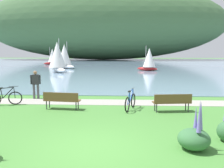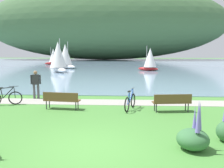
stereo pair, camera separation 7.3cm
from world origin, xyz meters
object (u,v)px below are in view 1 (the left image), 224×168
(bicycle_beside_path, at_px, (130,102))
(bicycle_leaning_near_bench, at_px, (5,98))
(park_bench_further_along, at_px, (172,101))
(person_at_shoreline, at_px, (36,83))
(sailboat_toward_hillside, at_px, (58,57))
(sailboat_nearest_to_shore, at_px, (149,59))
(park_bench_near_camera, at_px, (62,99))
(sailboat_far_off, at_px, (52,56))
(sailboat_mid_bay, at_px, (65,56))

(bicycle_beside_path, bearing_deg, bicycle_leaning_near_bench, 174.83)
(park_bench_further_along, height_order, person_at_shoreline, person_at_shoreline)
(bicycle_leaning_near_bench, xyz_separation_m, person_at_shoreline, (1.03, 1.78, 0.58))
(park_bench_further_along, bearing_deg, sailboat_toward_hillside, 118.75)
(bicycle_leaning_near_bench, bearing_deg, sailboat_toward_hillside, 97.71)
(person_at_shoreline, distance_m, sailboat_toward_hillside, 18.25)
(sailboat_nearest_to_shore, height_order, sailboat_toward_hillside, sailboat_toward_hillside)
(person_at_shoreline, height_order, sailboat_nearest_to_shore, sailboat_nearest_to_shore)
(park_bench_further_along, bearing_deg, park_bench_near_camera, 177.83)
(sailboat_toward_hillside, relative_size, sailboat_far_off, 1.21)
(sailboat_mid_bay, relative_size, sailboat_far_off, 1.18)
(bicycle_beside_path, bearing_deg, sailboat_mid_bay, 110.37)
(park_bench_near_camera, height_order, sailboat_nearest_to_shore, sailboat_nearest_to_shore)
(bicycle_leaning_near_bench, distance_m, bicycle_beside_path, 6.71)
(sailboat_nearest_to_shore, distance_m, sailboat_far_off, 24.54)
(sailboat_nearest_to_shore, height_order, sailboat_far_off, sailboat_far_off)
(person_at_shoreline, bearing_deg, sailboat_nearest_to_shore, 66.72)
(sailboat_far_off, bearing_deg, park_bench_further_along, -65.63)
(sailboat_mid_bay, distance_m, sailboat_far_off, 12.69)
(person_at_shoreline, xyz_separation_m, sailboat_toward_hillside, (-3.69, 17.84, 1.20))
(person_at_shoreline, xyz_separation_m, sailboat_nearest_to_shore, (9.06, 21.07, 0.79))
(bicycle_beside_path, relative_size, sailboat_toward_hillside, 0.37)
(person_at_shoreline, bearing_deg, bicycle_leaning_near_bench, -120.09)
(person_at_shoreline, bearing_deg, sailboat_mid_bay, 100.24)
(person_at_shoreline, bearing_deg, park_bench_near_camera, -48.58)
(bicycle_leaning_near_bench, bearing_deg, sailboat_mid_bay, 97.42)
(park_bench_further_along, distance_m, bicycle_leaning_near_bench, 8.70)
(bicycle_leaning_near_bench, bearing_deg, park_bench_further_along, -6.50)
(bicycle_beside_path, xyz_separation_m, person_at_shoreline, (-5.65, 2.38, 0.58))
(bicycle_leaning_near_bench, relative_size, sailboat_toward_hillside, 0.37)
(bicycle_leaning_near_bench, distance_m, sailboat_toward_hillside, 19.87)
(bicycle_leaning_near_bench, relative_size, bicycle_beside_path, 1.00)
(park_bench_further_along, relative_size, person_at_shoreline, 1.08)
(park_bench_further_along, xyz_separation_m, sailboat_mid_bay, (-12.13, 27.75, 1.61))
(person_at_shoreline, distance_m, sailboat_nearest_to_shore, 22.95)
(bicycle_leaning_near_bench, relative_size, sailboat_far_off, 0.45)
(bicycle_leaning_near_bench, bearing_deg, park_bench_near_camera, -13.39)
(person_at_shoreline, height_order, sailboat_mid_bay, sailboat_mid_bay)
(park_bench_near_camera, distance_m, park_bench_further_along, 5.36)
(sailboat_toward_hillside, distance_m, sailboat_far_off, 19.63)
(sailboat_nearest_to_shore, bearing_deg, person_at_shoreline, -113.28)
(person_at_shoreline, height_order, sailboat_toward_hillside, sailboat_toward_hillside)
(sailboat_mid_bay, bearing_deg, sailboat_toward_hillside, -83.41)
(bicycle_beside_path, relative_size, person_at_shoreline, 1.00)
(sailboat_far_off, bearing_deg, sailboat_toward_hillside, -70.87)
(bicycle_beside_path, xyz_separation_m, sailboat_mid_bay, (-10.16, 27.37, 1.74))
(sailboat_nearest_to_shore, bearing_deg, park_bench_near_camera, -106.07)
(park_bench_further_along, relative_size, sailboat_nearest_to_shore, 0.50)
(park_bench_near_camera, distance_m, bicycle_beside_path, 3.40)
(bicycle_leaning_near_bench, height_order, sailboat_toward_hillside, sailboat_toward_hillside)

